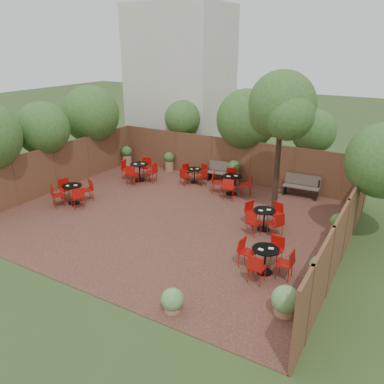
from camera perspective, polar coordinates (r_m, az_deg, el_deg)
The scene contains 13 objects.
ground at distance 14.54m, azimuth -3.00°, elevation -3.87°, with size 80.00×80.00×0.00m, color #354F23.
courtyard_paving at distance 14.54m, azimuth -3.00°, elevation -3.84°, with size 12.00×10.00×0.02m, color #3B1E18.
fence_back at distance 18.30m, azimuth 5.54°, elevation 4.72°, with size 12.00×0.08×2.00m, color brown.
fence_left at distance 17.99m, azimuth -19.32°, elevation 3.32°, with size 0.08×10.00×2.00m, color brown.
fence_right at distance 12.19m, azimuth 21.37°, elevation -5.36°, with size 0.08×10.00×2.00m, color brown.
neighbour_building at distance 22.45m, azimuth -1.63°, elevation 15.65°, with size 5.00×4.00×8.00m, color beige.
overhang_foliage at distance 16.84m, azimuth -6.00°, elevation 9.44°, with size 15.84×10.84×2.78m.
courtyard_tree at distance 14.42m, azimuth 12.94°, elevation 11.74°, with size 2.60×2.50×5.26m.
park_bench_left at distance 18.18m, azimuth 4.62°, elevation 2.97°, with size 1.53×0.65×0.92m.
park_bench_right at distance 17.02m, azimuth 15.75°, elevation 0.93°, with size 1.51×0.56×0.92m.
bistro_tables at distance 15.52m, azimuth -0.99°, elevation -0.29°, with size 10.07×7.04×0.95m.
planters at distance 17.79m, azimuth 1.47°, elevation 2.89°, with size 11.85×4.07×1.07m.
low_shrubs at distance 10.28m, azimuth 11.86°, elevation -13.64°, with size 3.35×3.80×0.74m.
Camera 1 is at (7.29, -10.98, 6.14)m, focal length 36.46 mm.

